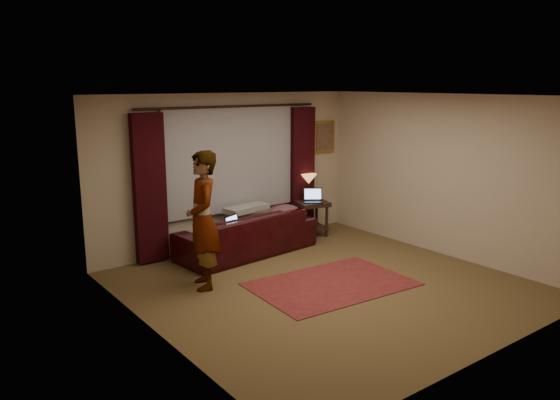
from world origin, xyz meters
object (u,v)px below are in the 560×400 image
(laptop_sofa, at_px, (238,224))
(laptop_table, at_px, (313,196))
(tiffany_lamp, at_px, (309,187))
(sofa, at_px, (247,225))
(end_table, at_px, (311,218))
(person, at_px, (203,220))

(laptop_sofa, distance_m, laptop_table, 1.87)
(tiffany_lamp, bearing_deg, sofa, -167.14)
(end_table, distance_m, tiffany_lamp, 0.58)
(tiffany_lamp, distance_m, person, 3.19)
(end_table, bearing_deg, person, -158.64)
(end_table, xyz_separation_m, person, (-2.86, -1.12, 0.63))
(laptop_sofa, relative_size, end_table, 0.57)
(sofa, bearing_deg, end_table, -177.65)
(laptop_sofa, relative_size, tiffany_lamp, 0.76)
(sofa, distance_m, laptop_table, 1.55)
(person, bearing_deg, laptop_table, 129.06)
(laptop_table, bearing_deg, end_table, 100.51)
(laptop_table, height_order, person, person)
(sofa, relative_size, tiffany_lamp, 4.94)
(laptop_sofa, bearing_deg, tiffany_lamp, -6.78)
(sofa, height_order, person, person)
(laptop_table, distance_m, person, 3.00)
(end_table, distance_m, laptop_table, 0.46)
(tiffany_lamp, height_order, person, person)
(end_table, relative_size, laptop_table, 1.71)
(end_table, bearing_deg, tiffany_lamp, 69.15)
(laptop_sofa, xyz_separation_m, tiffany_lamp, (1.93, 0.61, 0.28))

